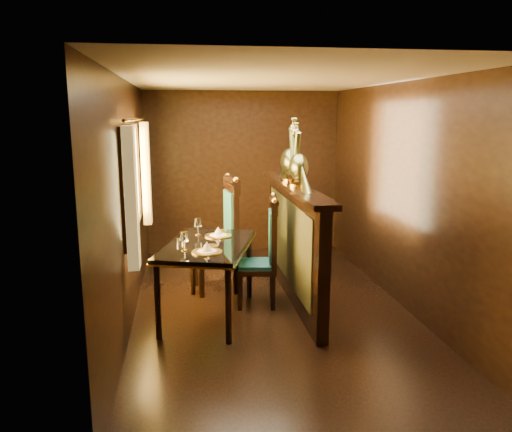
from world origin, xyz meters
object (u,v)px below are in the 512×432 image
(chair_right, at_px, (225,231))
(dining_table, at_px, (207,250))
(peacock_right, at_px, (290,150))
(chair_left, at_px, (267,248))
(peacock_left, at_px, (299,155))

(chair_right, bearing_deg, dining_table, -115.72)
(peacock_right, bearing_deg, chair_left, -130.69)
(chair_left, bearing_deg, peacock_left, 3.16)
(chair_left, height_order, peacock_right, peacock_right)
(chair_left, bearing_deg, chair_right, 134.41)
(dining_table, height_order, chair_right, chair_right)
(chair_left, bearing_deg, dining_table, -151.34)
(chair_left, xyz_separation_m, peacock_left, (0.35, -0.03, 1.05))
(peacock_left, bearing_deg, peacock_right, 90.00)
(dining_table, distance_m, chair_left, 0.73)
(chair_left, distance_m, peacock_right, 1.20)
(dining_table, relative_size, peacock_right, 2.08)
(chair_left, bearing_deg, peacock_right, 57.37)
(chair_right, bearing_deg, peacock_left, -46.45)
(dining_table, relative_size, peacock_left, 2.23)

